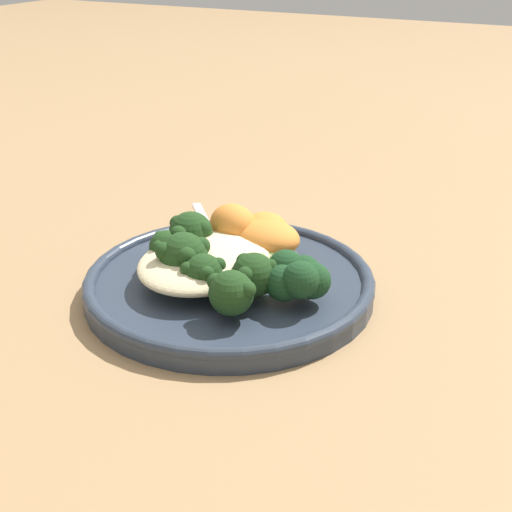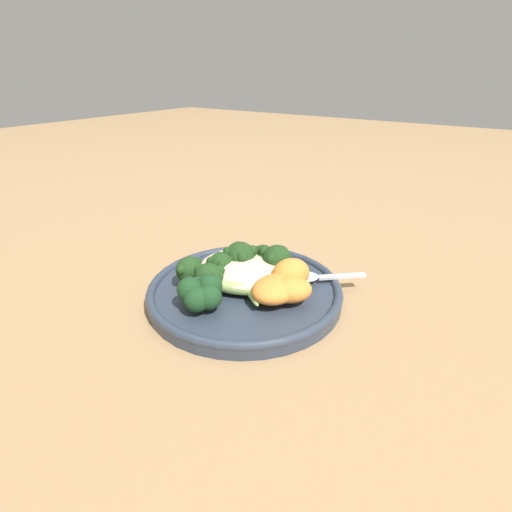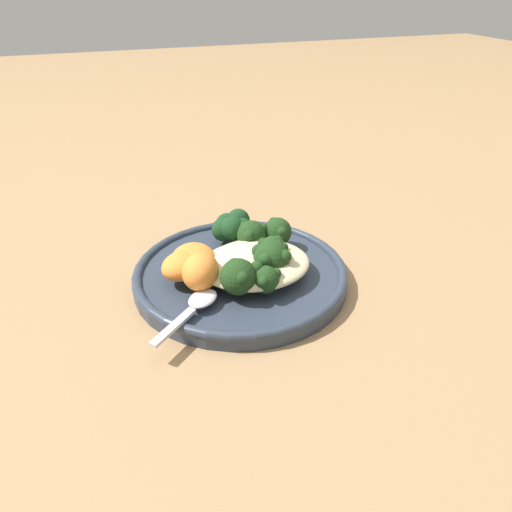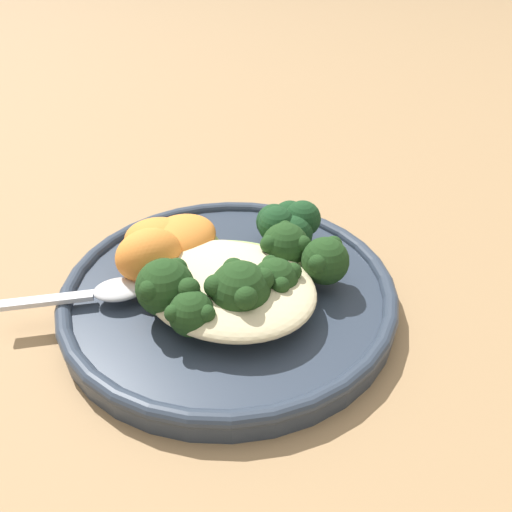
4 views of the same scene
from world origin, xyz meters
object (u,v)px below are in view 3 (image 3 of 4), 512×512
broccoli_stalk_4 (268,236)px  sweet_potato_chunk_2 (183,265)px  sweet_potato_chunk_1 (193,260)px  kale_tuft (233,226)px  plate (240,274)px  broccoli_stalk_2 (264,258)px  broccoli_stalk_1 (253,274)px  broccoli_stalk_3 (259,251)px  broccoli_stalk_5 (245,239)px  quinoa_mound (254,262)px  broccoli_stalk_0 (240,274)px  sweet_potato_chunk_0 (201,272)px  spoon (197,304)px

broccoli_stalk_4 → sweet_potato_chunk_2: 0.12m
sweet_potato_chunk_1 → kale_tuft: (-0.07, -0.06, 0.00)m
sweet_potato_chunk_1 → sweet_potato_chunk_2: size_ratio=1.21×
plate → broccoli_stalk_2: 0.04m
broccoli_stalk_2 → broccoli_stalk_1: bearing=-95.4°
broccoli_stalk_3 → broccoli_stalk_5: (0.01, -0.03, 0.00)m
broccoli_stalk_2 → broccoli_stalk_3: bearing=123.6°
quinoa_mound → sweet_potato_chunk_2: 0.08m
broccoli_stalk_1 → broccoli_stalk_4: (-0.05, -0.08, 0.00)m
broccoli_stalk_2 → kale_tuft: (0.01, -0.09, -0.00)m
quinoa_mound → sweet_potato_chunk_1: (0.07, -0.02, 0.00)m
broccoli_stalk_0 → broccoli_stalk_2: (-0.04, -0.02, 0.00)m
sweet_potato_chunk_0 → sweet_potato_chunk_2: (0.01, -0.03, -0.00)m
quinoa_mound → broccoli_stalk_5: bearing=-97.0°
broccoli_stalk_5 → sweet_potato_chunk_1: (0.07, 0.03, -0.00)m
broccoli_stalk_1 → broccoli_stalk_2: 0.03m
broccoli_stalk_0 → sweet_potato_chunk_2: bearing=-138.1°
broccoli_stalk_1 → kale_tuft: size_ratio=2.01×
kale_tuft → broccoli_stalk_2: bearing=95.3°
sweet_potato_chunk_0 → spoon: (0.01, 0.04, -0.02)m
broccoli_stalk_5 → sweet_potato_chunk_2: (0.09, 0.03, -0.00)m
broccoli_stalk_2 → broccoli_stalk_5: (0.00, -0.06, -0.00)m
broccoli_stalk_4 → broccoli_stalk_0: bearing=-140.5°
broccoli_stalk_5 → sweet_potato_chunk_0: bearing=-160.4°
broccoli_stalk_0 → broccoli_stalk_3: 0.06m
sweet_potato_chunk_2 → kale_tuft: size_ratio=0.99×
broccoli_stalk_4 → kale_tuft: bearing=121.8°
broccoli_stalk_1 → broccoli_stalk_3: size_ratio=0.97×
sweet_potato_chunk_2 → kale_tuft: bearing=-139.4°
plate → broccoli_stalk_4: size_ratio=2.25×
broccoli_stalk_4 → sweet_potato_chunk_0: size_ratio=2.24×
plate → sweet_potato_chunk_0: bearing=25.5°
kale_tuft → plate: bearing=79.8°
sweet_potato_chunk_1 → spoon: bearing=79.1°
quinoa_mound → broccoli_stalk_1: size_ratio=1.17×
broccoli_stalk_2 → broccoli_stalk_3: broccoli_stalk_2 is taller
sweet_potato_chunk_0 → sweet_potato_chunk_1: bearing=-89.9°
broccoli_stalk_4 → sweet_potato_chunk_2: size_ratio=2.10×
broccoli_stalk_1 → sweet_potato_chunk_0: bearing=-127.4°
broccoli_stalk_2 → broccoli_stalk_4: broccoli_stalk_2 is taller
quinoa_mound → broccoli_stalk_1: 0.03m
broccoli_stalk_1 → broccoli_stalk_5: size_ratio=1.19×
broccoli_stalk_0 → sweet_potato_chunk_0: size_ratio=1.98×
quinoa_mound → sweet_potato_chunk_2: (0.08, -0.02, 0.00)m
broccoli_stalk_5 → sweet_potato_chunk_1: broccoli_stalk_5 is taller
broccoli_stalk_3 → sweet_potato_chunk_0: bearing=-141.8°
sweet_potato_chunk_1 → broccoli_stalk_4: bearing=-166.6°
broccoli_stalk_2 → sweet_potato_chunk_0: 0.08m
quinoa_mound → broccoli_stalk_5: broccoli_stalk_5 is taller
broccoli_stalk_1 → spoon: size_ratio=1.23×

